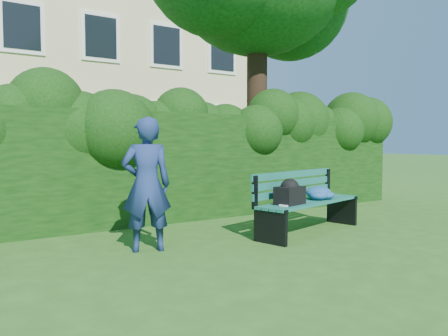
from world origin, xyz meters
TOP-DOWN VIEW (x-y plane):
  - ground at (0.00, 0.00)m, footprint 80.00×80.00m
  - apartment_building at (-0.00, 13.99)m, footprint 16.00×8.08m
  - hedge at (0.00, 2.20)m, footprint 10.00×1.00m
  - park_bench at (1.05, 0.03)m, footprint 2.09×1.03m
  - man_reading at (-1.31, 0.29)m, footprint 0.68×0.54m

SIDE VIEW (x-z plane):
  - ground at x=0.00m, z-range 0.00..0.00m
  - park_bench at x=1.05m, z-range 0.06..0.95m
  - man_reading at x=-1.31m, z-range 0.00..1.62m
  - hedge at x=0.00m, z-range 0.00..1.80m
  - apartment_building at x=0.00m, z-range 0.00..12.00m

